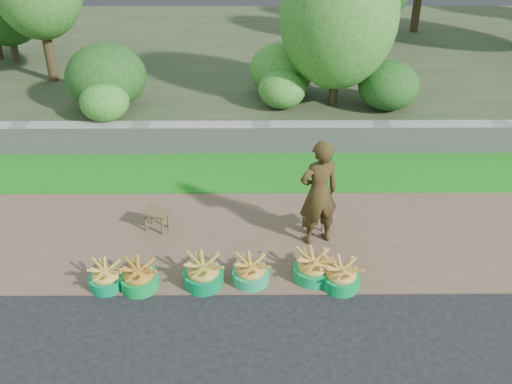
{
  "coord_description": "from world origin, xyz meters",
  "views": [
    {
      "loc": [
        -0.16,
        -5.56,
        4.78
      ],
      "look_at": [
        -0.11,
        1.3,
        0.75
      ],
      "focal_mm": 40.0,
      "sensor_mm": 36.0,
      "label": 1
    }
  ],
  "objects_px": {
    "stool_left": "(156,215)",
    "stool_right": "(313,217)",
    "basin_d": "(251,272)",
    "basin_e": "(313,268)",
    "basin_b": "(139,277)",
    "vendor_woman": "(319,193)",
    "basin_f": "(341,276)",
    "basin_a": "(106,277)",
    "basin_c": "(203,273)"
  },
  "relations": [
    {
      "from": "basin_d",
      "to": "vendor_woman",
      "type": "distance_m",
      "value": 1.46
    },
    {
      "from": "basin_d",
      "to": "vendor_woman",
      "type": "xyz_separation_m",
      "value": [
        0.94,
        0.91,
        0.65
      ]
    },
    {
      "from": "basin_a",
      "to": "stool_left",
      "type": "relative_size",
      "value": 1.07
    },
    {
      "from": "basin_b",
      "to": "vendor_woman",
      "type": "bearing_deg",
      "value": 22.99
    },
    {
      "from": "basin_e",
      "to": "stool_right",
      "type": "xyz_separation_m",
      "value": [
        0.1,
        1.11,
        0.07
      ]
    },
    {
      "from": "basin_e",
      "to": "vendor_woman",
      "type": "height_order",
      "value": "vendor_woman"
    },
    {
      "from": "vendor_woman",
      "to": "stool_right",
      "type": "bearing_deg",
      "value": -104.33
    },
    {
      "from": "basin_c",
      "to": "basin_e",
      "type": "bearing_deg",
      "value": 4.15
    },
    {
      "from": "basin_f",
      "to": "basin_b",
      "type": "bearing_deg",
      "value": -179.96
    },
    {
      "from": "basin_e",
      "to": "stool_right",
      "type": "height_order",
      "value": "basin_e"
    },
    {
      "from": "basin_a",
      "to": "basin_d",
      "type": "distance_m",
      "value": 1.85
    },
    {
      "from": "stool_left",
      "to": "stool_right",
      "type": "xyz_separation_m",
      "value": [
        2.3,
        -0.03,
        -0.03
      ]
    },
    {
      "from": "basin_a",
      "to": "stool_right",
      "type": "bearing_deg",
      "value": 24.37
    },
    {
      "from": "basin_f",
      "to": "stool_left",
      "type": "distance_m",
      "value": 2.86
    },
    {
      "from": "basin_a",
      "to": "basin_e",
      "type": "height_order",
      "value": "basin_e"
    },
    {
      "from": "basin_d",
      "to": "stool_left",
      "type": "xyz_separation_m",
      "value": [
        -1.38,
        1.21,
        0.11
      ]
    },
    {
      "from": "basin_d",
      "to": "basin_e",
      "type": "relative_size",
      "value": 0.93
    },
    {
      "from": "stool_left",
      "to": "stool_right",
      "type": "height_order",
      "value": "stool_left"
    },
    {
      "from": "basin_a",
      "to": "vendor_woman",
      "type": "xyz_separation_m",
      "value": [
        2.79,
        0.99,
        0.66
      ]
    },
    {
      "from": "basin_a",
      "to": "basin_c",
      "type": "distance_m",
      "value": 1.24
    },
    {
      "from": "basin_e",
      "to": "vendor_woman",
      "type": "bearing_deg",
      "value": 81.73
    },
    {
      "from": "basin_a",
      "to": "basin_f",
      "type": "relative_size",
      "value": 0.93
    },
    {
      "from": "basin_a",
      "to": "vendor_woman",
      "type": "relative_size",
      "value": 0.29
    },
    {
      "from": "basin_b",
      "to": "basin_d",
      "type": "xyz_separation_m",
      "value": [
        1.43,
        0.09,
        -0.0
      ]
    },
    {
      "from": "basin_f",
      "to": "basin_a",
      "type": "bearing_deg",
      "value": 179.73
    },
    {
      "from": "basin_a",
      "to": "stool_left",
      "type": "distance_m",
      "value": 1.37
    },
    {
      "from": "basin_b",
      "to": "basin_f",
      "type": "bearing_deg",
      "value": 0.04
    },
    {
      "from": "basin_b",
      "to": "vendor_woman",
      "type": "xyz_separation_m",
      "value": [
        2.36,
        1.0,
        0.64
      ]
    },
    {
      "from": "basin_a",
      "to": "basin_c",
      "type": "height_order",
      "value": "basin_c"
    },
    {
      "from": "basin_b",
      "to": "stool_right",
      "type": "relative_size",
      "value": 1.3
    },
    {
      "from": "basin_b",
      "to": "basin_e",
      "type": "height_order",
      "value": "basin_e"
    },
    {
      "from": "stool_right",
      "to": "vendor_woman",
      "type": "relative_size",
      "value": 0.24
    },
    {
      "from": "basin_c",
      "to": "stool_left",
      "type": "bearing_deg",
      "value": 121.77
    },
    {
      "from": "basin_d",
      "to": "vendor_woman",
      "type": "bearing_deg",
      "value": 44.1
    },
    {
      "from": "basin_a",
      "to": "basin_c",
      "type": "xyz_separation_m",
      "value": [
        1.24,
        0.04,
        0.02
      ]
    },
    {
      "from": "basin_b",
      "to": "stool_right",
      "type": "bearing_deg",
      "value": 28.48
    },
    {
      "from": "basin_d",
      "to": "basin_c",
      "type": "bearing_deg",
      "value": -176.32
    },
    {
      "from": "basin_a",
      "to": "vendor_woman",
      "type": "height_order",
      "value": "vendor_woman"
    },
    {
      "from": "basin_d",
      "to": "basin_e",
      "type": "bearing_deg",
      "value": 4.5
    },
    {
      "from": "basin_d",
      "to": "stool_right",
      "type": "xyz_separation_m",
      "value": [
        0.91,
        1.17,
        0.08
      ]
    },
    {
      "from": "stool_left",
      "to": "stool_right",
      "type": "bearing_deg",
      "value": -0.82
    },
    {
      "from": "basin_b",
      "to": "basin_a",
      "type": "bearing_deg",
      "value": 177.85
    },
    {
      "from": "basin_d",
      "to": "basin_f",
      "type": "height_order",
      "value": "basin_f"
    },
    {
      "from": "basin_f",
      "to": "vendor_woman",
      "type": "distance_m",
      "value": 1.21
    },
    {
      "from": "basin_f",
      "to": "stool_right",
      "type": "height_order",
      "value": "basin_f"
    },
    {
      "from": "basin_e",
      "to": "basin_c",
      "type": "bearing_deg",
      "value": -175.85
    },
    {
      "from": "basin_a",
      "to": "stool_left",
      "type": "height_order",
      "value": "basin_a"
    },
    {
      "from": "basin_b",
      "to": "basin_f",
      "type": "relative_size",
      "value": 1.0
    },
    {
      "from": "basin_c",
      "to": "basin_d",
      "type": "xyz_separation_m",
      "value": [
        0.61,
        0.04,
        -0.02
      ]
    },
    {
      "from": "basin_b",
      "to": "stool_left",
      "type": "height_order",
      "value": "basin_b"
    }
  ]
}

